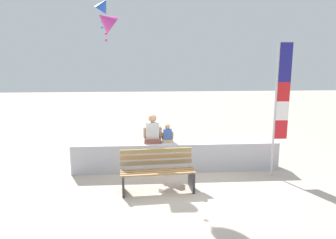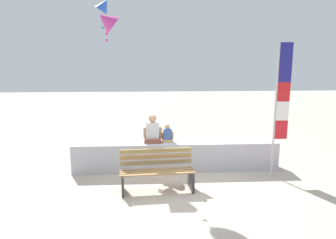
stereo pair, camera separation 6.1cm
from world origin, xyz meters
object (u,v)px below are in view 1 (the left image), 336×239
at_px(park_bench, 157,172).
at_px(flag_banner, 280,100).
at_px(kite_blue, 103,5).
at_px(kite_magenta, 106,20).
at_px(person_child, 167,135).
at_px(person_adult, 153,131).

height_order(park_bench, flag_banner, flag_banner).
distance_m(park_bench, kite_blue, 5.90).
bearing_deg(kite_magenta, person_child, -41.76).
relative_size(kite_blue, kite_magenta, 1.08).
relative_size(park_bench, flag_banner, 0.51).
relative_size(flag_banner, kite_magenta, 3.37).
xyz_separation_m(person_child, flag_banner, (2.65, -0.67, 0.98)).
relative_size(park_bench, person_adult, 2.27).
height_order(person_adult, kite_magenta, kite_magenta).
bearing_deg(flag_banner, person_adult, 167.55).
bearing_deg(person_child, kite_blue, 125.03).
bearing_deg(kite_blue, park_bench, -68.83).
bearing_deg(park_bench, person_adult, 93.13).
distance_m(park_bench, person_child, 1.46).
height_order(park_bench, kite_magenta, kite_magenta).
xyz_separation_m(park_bench, person_adult, (-0.07, 1.34, 0.60)).
bearing_deg(park_bench, person_child, 76.90).
xyz_separation_m(person_adult, kite_blue, (-1.47, 2.64, 3.47)).
relative_size(person_child, kite_blue, 0.46).
distance_m(flag_banner, kite_blue, 6.16).
height_order(park_bench, person_child, person_child).
bearing_deg(person_adult, kite_magenta, 130.62).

